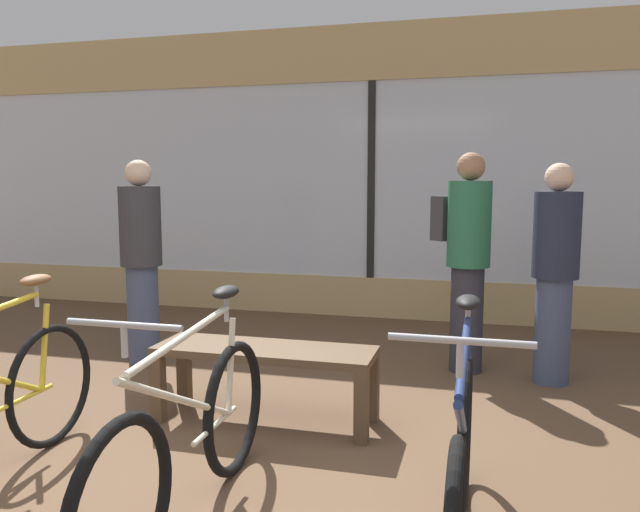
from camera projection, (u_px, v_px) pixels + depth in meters
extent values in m
plane|color=brown|center=(217.00, 495.00, 3.05)|extent=(24.00, 24.00, 0.00)
cube|color=tan|center=(370.00, 297.00, 7.02)|extent=(12.00, 0.08, 0.45)
cube|color=silver|center=(372.00, 181.00, 6.86)|extent=(12.00, 0.04, 2.15)
cube|color=tan|center=(373.00, 52.00, 6.69)|extent=(12.00, 0.08, 0.60)
cube|color=black|center=(371.00, 181.00, 6.83)|extent=(0.08, 0.02, 2.15)
torus|color=black|center=(51.00, 385.00, 3.60)|extent=(0.04, 0.71, 0.71)
cylinder|color=gold|center=(44.00, 347.00, 3.53)|extent=(0.03, 0.11, 0.49)
cylinder|color=gold|center=(23.00, 399.00, 3.38)|extent=(0.03, 0.46, 0.03)
cylinder|color=#B2B2B7|center=(36.00, 294.00, 3.46)|extent=(0.02, 0.02, 0.14)
ellipsoid|color=brown|center=(36.00, 280.00, 3.45)|extent=(0.11, 0.22, 0.06)
torus|color=black|center=(234.00, 408.00, 3.26)|extent=(0.05, 0.70, 0.70)
torus|color=black|center=(121.00, 509.00, 2.25)|extent=(0.05, 0.70, 0.70)
cylinder|color=beige|center=(182.00, 400.00, 2.69)|extent=(0.03, 0.98, 0.51)
cylinder|color=beige|center=(231.00, 366.00, 3.19)|extent=(0.03, 0.11, 0.49)
cylinder|color=beige|center=(184.00, 336.00, 2.69)|extent=(0.03, 0.91, 0.10)
cylinder|color=beige|center=(215.00, 425.00, 3.03)|extent=(0.03, 0.47, 0.03)
cylinder|color=#B2B2B7|center=(226.00, 308.00, 3.12)|extent=(0.02, 0.02, 0.14)
ellipsoid|color=black|center=(226.00, 292.00, 3.11)|extent=(0.11, 0.22, 0.06)
cylinder|color=#B2B2B7|center=(124.00, 341.00, 2.24)|extent=(0.02, 0.02, 0.12)
cylinder|color=#ADADB2|center=(124.00, 325.00, 2.23)|extent=(0.46, 0.02, 0.02)
torus|color=black|center=(465.00, 429.00, 2.95)|extent=(0.05, 0.72, 0.72)
cylinder|color=navy|center=(462.00, 424.00, 2.41)|extent=(0.03, 0.93, 0.51)
cylinder|color=navy|center=(466.00, 383.00, 2.89)|extent=(0.03, 0.11, 0.49)
cylinder|color=navy|center=(464.00, 352.00, 2.40)|extent=(0.03, 0.86, 0.10)
cylinder|color=navy|center=(463.00, 449.00, 2.74)|extent=(0.03, 0.45, 0.03)
cylinder|color=#B2B2B7|center=(468.00, 319.00, 2.81)|extent=(0.02, 0.02, 0.14)
ellipsoid|color=black|center=(468.00, 302.00, 2.80)|extent=(0.11, 0.22, 0.06)
cylinder|color=#B2B2B7|center=(460.00, 359.00, 1.98)|extent=(0.02, 0.02, 0.12)
cylinder|color=#ADADB2|center=(461.00, 341.00, 1.97)|extent=(0.46, 0.02, 0.02)
cube|color=brown|center=(265.00, 351.00, 3.94)|extent=(1.40, 0.44, 0.05)
cube|color=brown|center=(158.00, 388.00, 3.97)|extent=(0.08, 0.08, 0.44)
cube|color=brown|center=(361.00, 407.00, 3.63)|extent=(0.08, 0.08, 0.44)
cube|color=brown|center=(184.00, 371.00, 4.31)|extent=(0.08, 0.08, 0.44)
cube|color=brown|center=(372.00, 388.00, 3.97)|extent=(0.08, 0.08, 0.44)
cylinder|color=#424C6B|center=(552.00, 330.00, 4.70)|extent=(0.28, 0.28, 0.81)
cylinder|color=#23283D|center=(557.00, 235.00, 4.62)|extent=(0.37, 0.37, 0.64)
sphere|color=beige|center=(559.00, 177.00, 4.56)|extent=(0.21, 0.21, 0.21)
cylinder|color=#2D2D38|center=(467.00, 319.00, 4.99)|extent=(0.37, 0.37, 0.85)
cylinder|color=#286647|center=(469.00, 224.00, 4.90)|extent=(0.48, 0.48, 0.68)
sphere|color=#9E7051|center=(471.00, 166.00, 4.85)|extent=(0.22, 0.22, 0.22)
cube|color=#38383D|center=(447.00, 218.00, 5.09)|extent=(0.26, 0.27, 0.36)
cylinder|color=#424C6B|center=(143.00, 314.00, 5.23)|extent=(0.37, 0.37, 0.83)
cylinder|color=#333338|center=(140.00, 226.00, 5.14)|extent=(0.48, 0.48, 0.66)
sphere|color=beige|center=(138.00, 173.00, 5.09)|extent=(0.21, 0.21, 0.21)
cube|color=#38383D|center=(136.00, 220.00, 5.35)|extent=(0.28, 0.26, 0.36)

